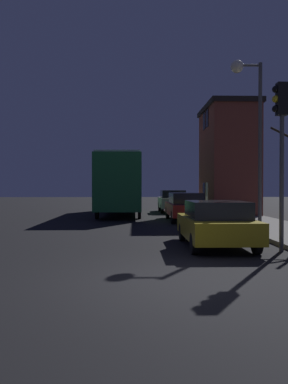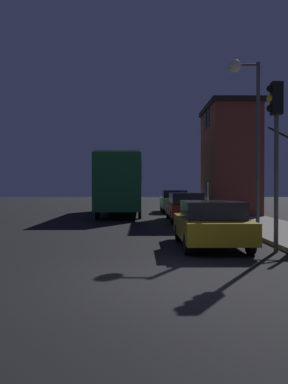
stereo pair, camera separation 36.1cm
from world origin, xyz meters
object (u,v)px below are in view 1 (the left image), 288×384
at_px(streetlamp, 249,107).
at_px(traffic_light, 281,131).
at_px(car_near_lane, 216,223).
at_px(car_far_lane, 172,201).
at_px(bus, 120,180).
at_px(car_mid_lane, 185,206).

xyz_separation_m(streetlamp, traffic_light, (-0.33, -3.96, -1.51)).
distance_m(car_near_lane, car_far_lane, 15.46).
bearing_deg(traffic_light, car_far_lane, 94.73).
height_order(bus, car_mid_lane, bus).
distance_m(streetlamp, bus, 11.82).
relative_size(bus, car_mid_lane, 2.15).
bearing_deg(car_far_lane, streetlamp, -82.25).
relative_size(car_near_lane, car_mid_lane, 0.83).
bearing_deg(streetlamp, car_mid_lane, 107.29).
distance_m(streetlamp, car_mid_lane, 7.02).
height_order(streetlamp, car_near_lane, streetlamp).
height_order(traffic_light, car_mid_lane, traffic_light).
bearing_deg(streetlamp, car_near_lane, -122.09).
height_order(car_mid_lane, car_far_lane, car_far_lane).
bearing_deg(traffic_light, bus, 109.32).
relative_size(traffic_light, car_far_lane, 1.16).
relative_size(traffic_light, car_mid_lane, 1.00).
xyz_separation_m(car_near_lane, car_mid_lane, (0.25, 8.57, 0.07)).
height_order(car_near_lane, car_far_lane, car_far_lane).
bearing_deg(streetlamp, car_far_lane, 97.75).
distance_m(bus, car_near_lane, 13.84).
relative_size(bus, car_near_lane, 2.60).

